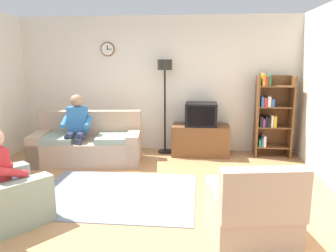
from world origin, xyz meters
TOP-DOWN VIEW (x-y plane):
  - ground_plane at (0.00, 0.00)m, footprint 12.00×12.00m
  - back_wall_assembly at (-0.00, 2.66)m, footprint 6.20×0.17m
  - couch at (-1.14, 1.59)m, footprint 1.99×1.10m
  - tv_stand at (0.90, 2.25)m, footprint 1.10×0.56m
  - tv at (0.90, 2.23)m, footprint 0.60×0.49m
  - bookshelf at (2.24, 2.32)m, footprint 0.68×0.36m
  - floor_lamp at (0.19, 2.35)m, footprint 0.28×0.28m
  - armchair_near_window at (-1.36, -0.76)m, footprint 1.17×1.18m
  - armchair_near_bookshelf at (1.42, -0.86)m, footprint 0.93×1.00m
  - area_rug at (-0.26, 0.18)m, footprint 2.20×1.70m
  - person_on_couch at (-1.30, 1.48)m, footprint 0.55×0.57m
  - person_in_left_armchair at (-1.31, -0.69)m, footprint 0.62×0.64m

SIDE VIEW (x-z plane):
  - ground_plane at x=0.00m, z-range 0.00..0.00m
  - area_rug at x=-0.26m, z-range 0.00..0.01m
  - armchair_near_window at x=-1.36m, z-range -0.16..0.74m
  - armchair_near_bookshelf at x=1.42m, z-range -0.16..0.74m
  - tv_stand at x=0.90m, z-range 0.00..0.59m
  - couch at x=-1.14m, z-range -0.14..0.76m
  - person_in_left_armchair at x=-1.31m, z-range 0.04..1.16m
  - person_on_couch at x=-1.30m, z-range 0.08..1.32m
  - bookshelf at x=2.24m, z-range 0.02..1.61m
  - tv at x=0.90m, z-range 0.59..1.03m
  - back_wall_assembly at x=0.00m, z-range 0.00..2.70m
  - floor_lamp at x=0.19m, z-range 0.53..2.38m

